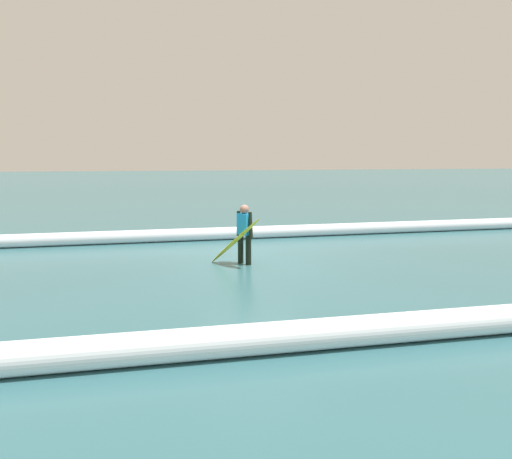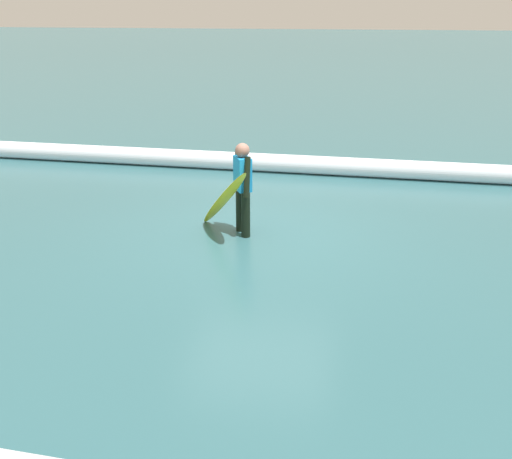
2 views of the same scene
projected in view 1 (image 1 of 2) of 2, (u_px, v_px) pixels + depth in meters
ground_plane at (253, 262)px, 12.55m from camera, size 179.44×179.44×0.00m
surfer at (244, 231)px, 12.23m from camera, size 0.34×0.55×1.46m
surfboard at (235, 241)px, 12.04m from camera, size 1.13×1.31×1.24m
wave_crest_foreground at (301, 231)px, 16.59m from camera, size 24.63×0.66×0.39m
wave_crest_midground at (269, 338)px, 6.67m from camera, size 18.52×0.89×0.43m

